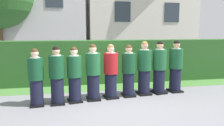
{
  "coord_description": "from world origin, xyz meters",
  "views": [
    {
      "loc": [
        -1.19,
        -6.28,
        2.02
      ],
      "look_at": [
        0.0,
        0.0,
        1.05
      ],
      "focal_mm": 35.44,
      "sensor_mm": 36.0,
      "label": 1
    }
  ],
  "objects_px": {
    "student_in_red_blazer": "(111,73)",
    "student_front_row_3": "(93,74)",
    "student_front_row_2": "(74,76)",
    "student_front_row_7": "(159,69)",
    "student_front_row_0": "(36,79)",
    "student_front_row_5": "(129,72)",
    "student_front_row_8": "(176,67)",
    "student_front_row_6": "(144,69)",
    "student_front_row_1": "(57,77)"
  },
  "relations": [
    {
      "from": "student_front_row_0",
      "to": "student_front_row_3",
      "type": "height_order",
      "value": "student_front_row_3"
    },
    {
      "from": "student_front_row_5",
      "to": "student_front_row_2",
      "type": "bearing_deg",
      "value": -171.34
    },
    {
      "from": "student_in_red_blazer",
      "to": "student_front_row_8",
      "type": "height_order",
      "value": "student_front_row_8"
    },
    {
      "from": "student_front_row_0",
      "to": "student_front_row_6",
      "type": "xyz_separation_m",
      "value": [
        3.16,
        0.47,
        0.07
      ]
    },
    {
      "from": "student_front_row_2",
      "to": "student_front_row_7",
      "type": "bearing_deg",
      "value": 8.16
    },
    {
      "from": "student_front_row_2",
      "to": "student_front_row_5",
      "type": "xyz_separation_m",
      "value": [
        1.63,
        0.25,
        0.01
      ]
    },
    {
      "from": "student_front_row_6",
      "to": "student_front_row_5",
      "type": "bearing_deg",
      "value": -170.09
    },
    {
      "from": "student_front_row_5",
      "to": "student_front_row_7",
      "type": "distance_m",
      "value": 1.05
    },
    {
      "from": "student_front_row_5",
      "to": "student_front_row_6",
      "type": "height_order",
      "value": "student_front_row_6"
    },
    {
      "from": "student_front_row_0",
      "to": "student_front_row_6",
      "type": "height_order",
      "value": "student_front_row_6"
    },
    {
      "from": "student_front_row_7",
      "to": "student_front_row_8",
      "type": "bearing_deg",
      "value": 6.22
    },
    {
      "from": "student_front_row_0",
      "to": "student_front_row_3",
      "type": "distance_m",
      "value": 1.56
    },
    {
      "from": "student_front_row_3",
      "to": "student_front_row_8",
      "type": "height_order",
      "value": "student_front_row_8"
    },
    {
      "from": "student_front_row_7",
      "to": "student_front_row_1",
      "type": "bearing_deg",
      "value": -171.39
    },
    {
      "from": "student_front_row_0",
      "to": "student_front_row_6",
      "type": "relative_size",
      "value": 0.92
    },
    {
      "from": "student_front_row_2",
      "to": "student_front_row_7",
      "type": "relative_size",
      "value": 0.93
    },
    {
      "from": "student_in_red_blazer",
      "to": "student_front_row_3",
      "type": "bearing_deg",
      "value": -170.75
    },
    {
      "from": "student_front_row_0",
      "to": "student_front_row_8",
      "type": "bearing_deg",
      "value": 7.71
    },
    {
      "from": "student_front_row_3",
      "to": "student_in_red_blazer",
      "type": "height_order",
      "value": "student_front_row_3"
    },
    {
      "from": "student_front_row_1",
      "to": "student_front_row_8",
      "type": "bearing_deg",
      "value": 8.23
    },
    {
      "from": "student_front_row_8",
      "to": "student_front_row_6",
      "type": "bearing_deg",
      "value": -174.46
    },
    {
      "from": "student_front_row_7",
      "to": "student_front_row_8",
      "type": "relative_size",
      "value": 0.99
    },
    {
      "from": "student_front_row_3",
      "to": "student_front_row_7",
      "type": "xyz_separation_m",
      "value": [
        2.14,
        0.3,
        0.02
      ]
    },
    {
      "from": "student_front_row_1",
      "to": "student_front_row_7",
      "type": "distance_m",
      "value": 3.18
    },
    {
      "from": "student_front_row_0",
      "to": "student_front_row_5",
      "type": "relative_size",
      "value": 0.98
    },
    {
      "from": "student_front_row_0",
      "to": "student_front_row_8",
      "type": "height_order",
      "value": "student_front_row_8"
    },
    {
      "from": "student_front_row_0",
      "to": "student_front_row_1",
      "type": "distance_m",
      "value": 0.54
    },
    {
      "from": "student_in_red_blazer",
      "to": "student_front_row_7",
      "type": "relative_size",
      "value": 0.96
    },
    {
      "from": "student_front_row_1",
      "to": "student_front_row_8",
      "type": "relative_size",
      "value": 0.94
    },
    {
      "from": "student_front_row_2",
      "to": "student_front_row_7",
      "type": "xyz_separation_m",
      "value": [
        2.67,
        0.38,
        0.06
      ]
    },
    {
      "from": "student_front_row_1",
      "to": "student_front_row_3",
      "type": "xyz_separation_m",
      "value": [
        1.0,
        0.18,
        0.02
      ]
    },
    {
      "from": "student_front_row_3",
      "to": "student_front_row_5",
      "type": "distance_m",
      "value": 1.11
    },
    {
      "from": "student_front_row_5",
      "to": "student_front_row_7",
      "type": "height_order",
      "value": "student_front_row_7"
    },
    {
      "from": "student_in_red_blazer",
      "to": "student_front_row_6",
      "type": "bearing_deg",
      "value": 8.67
    },
    {
      "from": "student_front_row_7",
      "to": "student_front_row_3",
      "type": "bearing_deg",
      "value": -172.13
    },
    {
      "from": "student_front_row_1",
      "to": "student_front_row_7",
      "type": "height_order",
      "value": "student_front_row_7"
    },
    {
      "from": "student_front_row_2",
      "to": "student_front_row_3",
      "type": "height_order",
      "value": "student_front_row_3"
    },
    {
      "from": "student_front_row_6",
      "to": "student_front_row_0",
      "type": "bearing_deg",
      "value": -171.54
    },
    {
      "from": "student_in_red_blazer",
      "to": "student_front_row_5",
      "type": "relative_size",
      "value": 1.02
    },
    {
      "from": "student_front_row_1",
      "to": "student_front_row_5",
      "type": "xyz_separation_m",
      "value": [
        2.1,
        0.34,
        -0.01
      ]
    },
    {
      "from": "student_front_row_3",
      "to": "student_front_row_7",
      "type": "bearing_deg",
      "value": 7.87
    },
    {
      "from": "student_front_row_6",
      "to": "student_front_row_7",
      "type": "height_order",
      "value": "student_front_row_6"
    },
    {
      "from": "student_front_row_6",
      "to": "student_front_row_7",
      "type": "bearing_deg",
      "value": 4.76
    },
    {
      "from": "student_in_red_blazer",
      "to": "student_front_row_6",
      "type": "relative_size",
      "value": 0.96
    },
    {
      "from": "student_front_row_5",
      "to": "student_front_row_6",
      "type": "xyz_separation_m",
      "value": [
        0.53,
        0.09,
        0.05
      ]
    },
    {
      "from": "student_front_row_8",
      "to": "student_in_red_blazer",
      "type": "bearing_deg",
      "value": -172.9
    },
    {
      "from": "student_in_red_blazer",
      "to": "student_front_row_5",
      "type": "xyz_separation_m",
      "value": [
        0.56,
        0.07,
        -0.02
      ]
    },
    {
      "from": "student_front_row_2",
      "to": "student_front_row_1",
      "type": "bearing_deg",
      "value": -168.84
    },
    {
      "from": "student_front_row_8",
      "to": "student_front_row_3",
      "type": "bearing_deg",
      "value": -172.48
    },
    {
      "from": "student_front_row_3",
      "to": "student_front_row_8",
      "type": "distance_m",
      "value": 2.75
    }
  ]
}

